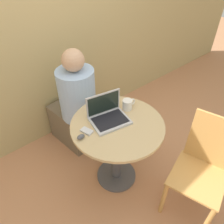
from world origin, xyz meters
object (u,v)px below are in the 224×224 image
cell_phone (87,131)px  person_seated (75,109)px  chair_empty (202,168)px  laptop (108,115)px

cell_phone → person_seated: bearing=67.7°
chair_empty → person_seated: 1.33m
laptop → chair_empty: (0.37, -0.72, -0.29)m
laptop → cell_phone: (-0.22, -0.01, -0.04)m
laptop → chair_empty: bearing=-62.7°
chair_empty → laptop: bearing=117.3°
laptop → person_seated: person_seated is taller
cell_phone → chair_empty: chair_empty is taller
cell_phone → laptop: bearing=1.7°
laptop → chair_empty: laptop is taller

